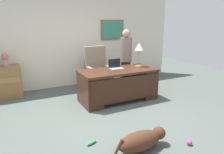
% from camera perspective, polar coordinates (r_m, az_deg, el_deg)
% --- Properties ---
extents(ground_plane, '(12.00, 12.00, 0.00)m').
position_cam_1_polar(ground_plane, '(4.21, -1.50, -11.32)').
color(ground_plane, '#4C5651').
extents(back_wall, '(7.00, 0.16, 2.70)m').
position_cam_1_polar(back_wall, '(6.25, -11.97, 9.93)').
color(back_wall, beige).
rests_on(back_wall, ground_plane).
extents(desk, '(1.83, 0.84, 0.76)m').
position_cam_1_polar(desk, '(5.00, 1.84, -1.91)').
color(desk, '#422316').
rests_on(desk, ground_plane).
extents(armchair, '(0.60, 0.59, 1.21)m').
position_cam_1_polar(armchair, '(5.80, -4.08, 1.56)').
color(armchair, gray).
rests_on(armchair, ground_plane).
extents(person_standing, '(0.32, 0.32, 1.66)m').
position_cam_1_polar(person_standing, '(5.79, 3.82, 4.92)').
color(person_standing, '#262323').
rests_on(person_standing, ground_plane).
extents(dog_lying, '(0.90, 0.31, 0.30)m').
position_cam_1_polar(dog_lying, '(3.25, 8.21, -16.84)').
color(dog_lying, '#472819').
rests_on(dog_lying, ground_plane).
extents(laptop, '(0.32, 0.22, 0.22)m').
position_cam_1_polar(laptop, '(5.07, 0.98, 3.02)').
color(laptop, '#B2B5BA').
rests_on(laptop, desk).
extents(desk_lamp, '(0.22, 0.22, 0.59)m').
position_cam_1_polar(desk_lamp, '(5.24, 7.45, 7.84)').
color(desk_lamp, '#9E8447').
rests_on(desk_lamp, desk).
extents(vase_with_flowers, '(0.17, 0.17, 0.32)m').
position_cam_1_polar(vase_with_flowers, '(5.73, -27.31, 4.46)').
color(vase_with_flowers, '#C284B1').
rests_on(vase_with_flowers, credenza).
extents(dog_toy_ball, '(0.08, 0.08, 0.08)m').
position_cam_1_polar(dog_toy_ball, '(3.59, 20.48, -16.55)').
color(dog_toy_ball, '#D8338C').
rests_on(dog_toy_ball, ground_plane).
extents(dog_toy_plush, '(0.20, 0.10, 0.05)m').
position_cam_1_polar(dog_toy_plush, '(3.42, -5.64, -17.55)').
color(dog_toy_plush, green).
rests_on(dog_toy_plush, ground_plane).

